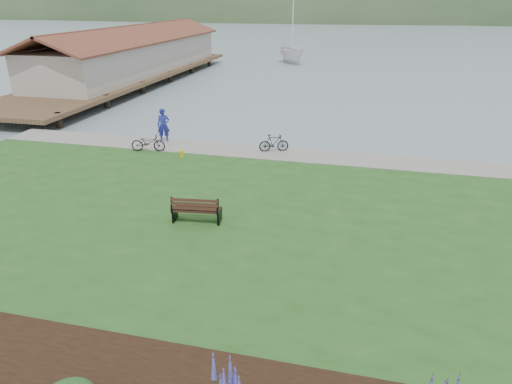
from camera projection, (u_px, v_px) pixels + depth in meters
ground at (275, 221)px, 17.50m from camera, size 600.00×600.00×0.00m
lawn at (263, 242)px, 15.64m from camera, size 34.00×20.00×0.40m
shoreline_path at (302, 155)px, 23.50m from camera, size 34.00×2.20×0.03m
far_hillside at (423, 21)px, 164.94m from camera, size 580.00×80.00×38.00m
pier_pavilion at (134, 55)px, 45.39m from camera, size 8.00×36.00×5.40m
park_bench at (196, 209)px, 16.33m from camera, size 1.79×0.90×1.07m
person at (163, 123)px, 25.32m from camera, size 0.96×0.83×2.21m
bicycle_a at (148, 143)px, 24.00m from camera, size 0.98×1.88×0.94m
bicycle_b at (274, 143)px, 23.92m from camera, size 0.97×1.62×0.94m
sailboat at (292, 63)px, 58.91m from camera, size 12.89×12.93×24.16m
pannier at (182, 153)px, 23.30m from camera, size 0.31×0.36×0.33m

